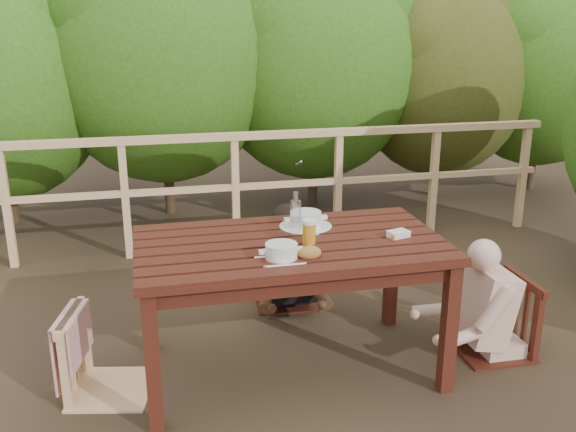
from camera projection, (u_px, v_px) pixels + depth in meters
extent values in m
plane|color=#433221|center=(290.00, 368.00, 3.66)|extent=(60.00, 60.00, 0.00)
cube|color=#38150D|center=(290.00, 308.00, 3.54)|extent=(1.65, 0.93, 0.76)
cube|color=#DFAF79|center=(106.00, 318.00, 3.31)|extent=(0.51, 0.51, 0.86)
cube|color=#38150D|center=(286.00, 246.00, 4.37)|extent=(0.45, 0.45, 0.84)
cube|color=#38150D|center=(496.00, 284.00, 3.73)|extent=(0.43, 0.43, 0.86)
cube|color=#DFAF79|center=(236.00, 192.00, 5.36)|extent=(5.60, 0.10, 1.01)
cylinder|color=silver|center=(281.00, 252.00, 3.17)|extent=(0.27, 0.27, 0.09)
cylinder|color=white|center=(306.00, 220.00, 3.65)|extent=(0.30, 0.30, 0.10)
ellipsoid|color=#B07D3E|center=(309.00, 253.00, 3.19)|extent=(0.12, 0.09, 0.07)
cylinder|color=orange|center=(309.00, 233.00, 3.37)|extent=(0.07, 0.07, 0.14)
cylinder|color=silver|center=(296.00, 214.00, 3.50)|extent=(0.06, 0.06, 0.25)
cube|color=white|center=(398.00, 235.00, 3.48)|extent=(0.13, 0.11, 0.05)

